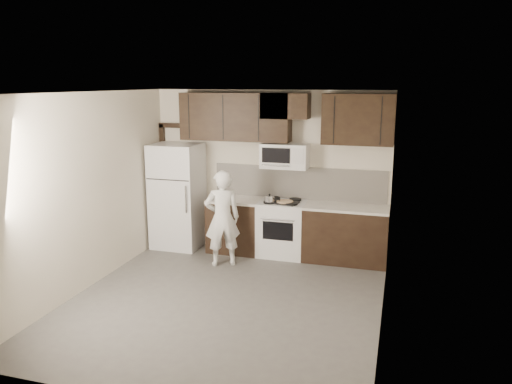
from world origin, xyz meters
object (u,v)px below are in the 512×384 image
at_px(stove, 282,228).
at_px(person, 222,218).
at_px(microwave, 285,156).
at_px(refrigerator, 178,196).

distance_m(stove, person, 1.10).
bearing_deg(microwave, refrigerator, -174.85).
height_order(stove, microwave, microwave).
bearing_deg(microwave, person, -133.76).
xyz_separation_m(microwave, person, (-0.79, -0.82, -0.89)).
height_order(microwave, refrigerator, microwave).
relative_size(microwave, refrigerator, 0.42).
xyz_separation_m(refrigerator, person, (1.06, -0.66, -0.14)).
bearing_deg(refrigerator, person, -31.81).
bearing_deg(refrigerator, microwave, 5.15).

